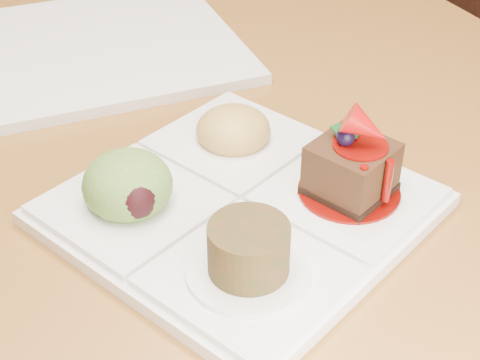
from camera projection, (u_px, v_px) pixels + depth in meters
name	position (u px, v px, depth m)	size (l,w,h in m)	color
dining_table	(68.00, 111.00, 0.86)	(1.00, 1.80, 0.75)	olive
sampler_plate	(235.00, 194.00, 0.59)	(0.34, 0.34, 0.10)	white
second_plate	(108.00, 46.00, 0.84)	(0.28, 0.28, 0.01)	white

